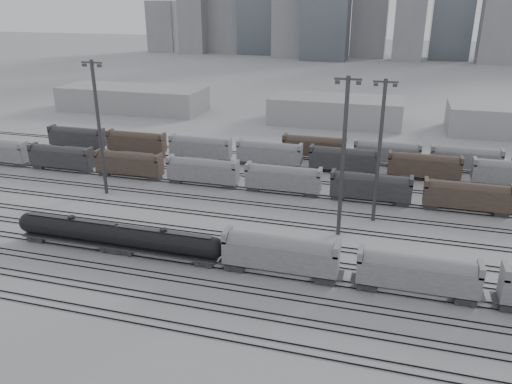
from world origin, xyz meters
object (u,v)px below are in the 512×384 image
(tank_car_a, at_px, (73,229))
(tank_car_b, at_px, (164,242))
(light_mast_c, at_px, (343,155))
(hopper_car_b, at_px, (417,272))
(hopper_car_a, at_px, (280,252))

(tank_car_a, xyz_separation_m, tank_car_b, (15.58, 0.00, -0.06))
(tank_car_a, bearing_deg, tank_car_b, 0.00)
(tank_car_b, relative_size, light_mast_c, 0.73)
(tank_car_b, height_order, light_mast_c, light_mast_c)
(tank_car_a, distance_m, hopper_car_b, 51.30)
(hopper_car_b, bearing_deg, tank_car_b, 180.00)
(tank_car_a, relative_size, light_mast_c, 0.74)
(tank_car_a, height_order, tank_car_b, tank_car_a)
(tank_car_a, distance_m, light_mast_c, 43.61)
(tank_car_a, xyz_separation_m, light_mast_c, (39.32, 15.38, 10.91))
(hopper_car_b, bearing_deg, light_mast_c, 127.90)
(hopper_car_a, bearing_deg, tank_car_a, 180.00)
(tank_car_a, bearing_deg, hopper_car_b, -0.00)
(tank_car_b, bearing_deg, light_mast_c, 32.93)
(tank_car_b, xyz_separation_m, hopper_car_a, (17.57, 0.00, 0.90))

